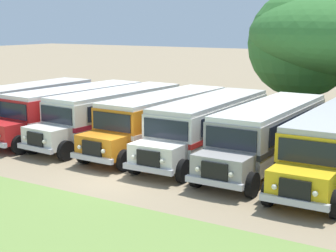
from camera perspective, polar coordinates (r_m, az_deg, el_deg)
ground_plane at (r=22.23m, az=-5.62°, el=-5.85°), size 220.00×220.00×0.00m
parked_bus_slot_0 at (r=32.88m, az=-15.57°, el=2.23°), size 2.71×10.84×2.82m
parked_bus_slot_1 at (r=30.88m, az=-10.45°, el=1.89°), size 3.44×10.96×2.82m
parked_bus_slot_2 at (r=29.34m, az=-6.04°, el=1.53°), size 3.34×10.94×2.82m
parked_bus_slot_3 at (r=27.48m, az=-0.56°, el=0.92°), size 2.96×10.88×2.82m
parked_bus_slot_4 at (r=26.00m, az=4.60°, el=0.29°), size 2.83×10.86×2.82m
parked_bus_slot_5 at (r=24.52m, az=11.18°, el=-0.57°), size 2.70×10.84×2.82m
parked_bus_slot_6 at (r=23.13m, az=18.19°, el=-1.64°), size 2.76×10.85×2.82m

